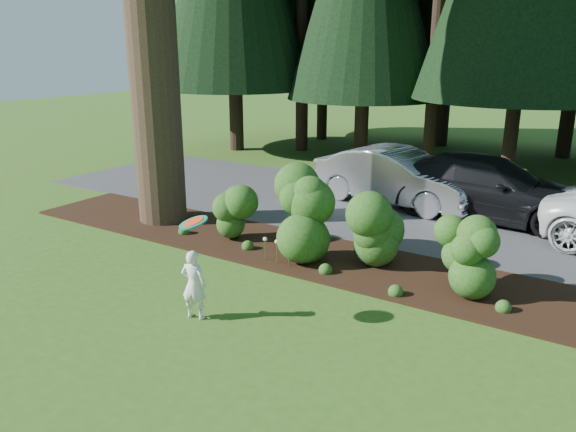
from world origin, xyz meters
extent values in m
plane|color=#2F5518|center=(0.00, 0.00, 0.00)|extent=(80.00, 80.00, 0.00)
cube|color=black|center=(0.00, 3.25, 0.03)|extent=(16.00, 2.50, 0.05)
cube|color=#38383A|center=(0.00, 7.50, 0.01)|extent=(22.00, 6.00, 0.03)
sphere|color=#1B4716|center=(-2.00, 3.20, 0.66)|extent=(1.08, 1.08, 1.08)
cylinder|color=black|center=(-2.00, 3.20, 0.15)|extent=(0.08, 0.08, 0.30)
sphere|color=#1B4716|center=(-0.20, 3.00, 0.94)|extent=(1.35, 1.35, 1.35)
cylinder|color=black|center=(-0.20, 3.00, 0.15)|extent=(0.08, 0.08, 0.30)
sphere|color=#1B4716|center=(1.60, 3.30, 0.83)|extent=(1.26, 1.26, 1.26)
cylinder|color=black|center=(1.60, 3.30, 0.15)|extent=(0.08, 0.08, 0.30)
sphere|color=#1B4716|center=(3.40, 3.10, 0.72)|extent=(1.17, 1.17, 1.17)
cylinder|color=black|center=(3.40, 3.10, 0.15)|extent=(0.08, 0.08, 0.30)
cylinder|color=#1B4716|center=(-0.60, 2.40, 0.25)|extent=(0.01, 0.01, 0.50)
sphere|color=white|center=(-0.60, 2.40, 0.52)|extent=(0.09, 0.09, 0.09)
cylinder|color=#1B4716|center=(-0.30, 2.40, 0.25)|extent=(0.01, 0.01, 0.50)
sphere|color=white|center=(-0.30, 2.40, 0.52)|extent=(0.09, 0.09, 0.09)
cylinder|color=#1B4716|center=(0.00, 2.40, 0.25)|extent=(0.01, 0.01, 0.50)
sphere|color=white|center=(0.00, 2.40, 0.52)|extent=(0.09, 0.09, 0.09)
cylinder|color=black|center=(-9.50, 14.00, 4.90)|extent=(0.50, 0.50, 9.80)
cylinder|color=black|center=(-7.00, 14.50, 4.55)|extent=(0.50, 0.50, 9.10)
cylinder|color=black|center=(-4.00, 15.00, 5.25)|extent=(0.50, 0.50, 10.50)
cylinder|color=black|center=(-1.00, 13.50, 4.38)|extent=(0.50, 0.50, 8.75)
cylinder|color=black|center=(2.00, 14.50, 5.60)|extent=(0.50, 0.50, 11.20)
cylinder|color=black|center=(-8.00, 18.50, 5.60)|extent=(0.50, 0.50, 11.20)
cylinder|color=black|center=(-2.50, 18.00, 5.25)|extent=(0.50, 0.50, 10.50)
imported|color=#B2B2B7|center=(0.03, 8.20, 0.84)|extent=(5.13, 2.43, 1.62)
imported|color=black|center=(2.56, 8.28, 0.85)|extent=(5.72, 2.52, 1.63)
imported|color=white|center=(-0.13, -0.39, 0.62)|extent=(0.51, 0.40, 1.23)
cylinder|color=#167A6A|center=(0.07, -0.54, 1.79)|extent=(0.49, 0.47, 0.22)
cylinder|color=#FC4615|center=(0.07, -0.54, 1.81)|extent=(0.35, 0.33, 0.16)
camera|label=1|loc=(5.91, -6.88, 4.48)|focal=35.00mm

